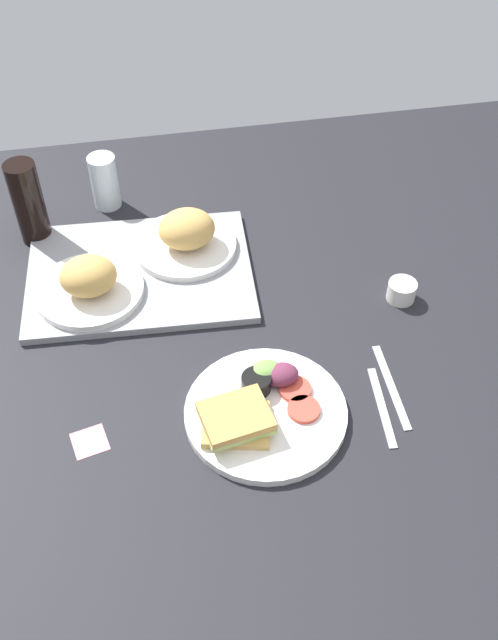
% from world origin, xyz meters
% --- Properties ---
extents(ground_plane, '(1.90, 1.50, 0.03)m').
position_xyz_m(ground_plane, '(0.00, 0.00, -0.01)').
color(ground_plane, black).
extents(serving_tray, '(0.47, 0.36, 0.02)m').
position_xyz_m(serving_tray, '(-0.17, 0.23, 0.01)').
color(serving_tray, gray).
rests_on(serving_tray, ground_plane).
extents(bread_plate_near, '(0.21, 0.21, 0.09)m').
position_xyz_m(bread_plate_near, '(-0.27, 0.18, 0.05)').
color(bread_plate_near, white).
rests_on(bread_plate_near, serving_tray).
extents(bread_plate_far, '(0.21, 0.21, 0.09)m').
position_xyz_m(bread_plate_far, '(-0.06, 0.28, 0.05)').
color(bread_plate_far, white).
rests_on(bread_plate_far, serving_tray).
extents(plate_with_salad, '(0.28, 0.28, 0.05)m').
position_xyz_m(plate_with_salad, '(0.01, -0.15, 0.02)').
color(plate_with_salad, white).
rests_on(plate_with_salad, ground_plane).
extents(drinking_glass, '(0.06, 0.06, 0.12)m').
position_xyz_m(drinking_glass, '(-0.22, 0.48, 0.06)').
color(drinking_glass, silver).
rests_on(drinking_glass, ground_plane).
extents(soda_bottle, '(0.06, 0.06, 0.19)m').
position_xyz_m(soda_bottle, '(-0.37, 0.39, 0.09)').
color(soda_bottle, black).
rests_on(soda_bottle, ground_plane).
extents(espresso_cup, '(0.06, 0.06, 0.04)m').
position_xyz_m(espresso_cup, '(0.33, 0.07, 0.02)').
color(espresso_cup, silver).
rests_on(espresso_cup, ground_plane).
extents(fork, '(0.03, 0.17, 0.01)m').
position_xyz_m(fork, '(0.21, -0.18, 0.00)').
color(fork, '#B7B7BC').
rests_on(fork, ground_plane).
extents(knife, '(0.02, 0.19, 0.01)m').
position_xyz_m(knife, '(0.24, -0.14, 0.00)').
color(knife, '#B7B7BC').
rests_on(knife, ground_plane).
extents(sticky_note, '(0.07, 0.07, 0.00)m').
position_xyz_m(sticky_note, '(-0.28, -0.16, 0.00)').
color(sticky_note, pink).
rests_on(sticky_note, ground_plane).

